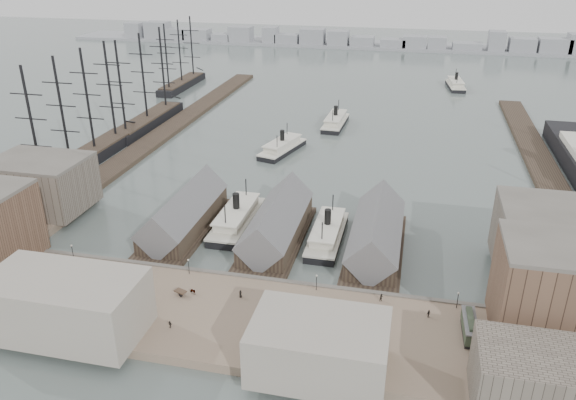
% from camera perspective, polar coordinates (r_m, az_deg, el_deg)
% --- Properties ---
extents(ground, '(900.00, 900.00, 0.00)m').
position_cam_1_polar(ground, '(135.60, -2.89, -7.44)').
color(ground, '#4E5B58').
rests_on(ground, ground).
extents(quay, '(180.00, 30.00, 2.00)m').
position_cam_1_polar(quay, '(119.27, -5.55, -11.95)').
color(quay, '#786351').
rests_on(quay, ground).
extents(seawall, '(180.00, 1.20, 2.30)m').
position_cam_1_polar(seawall, '(130.77, -3.52, -8.18)').
color(seawall, '#59544C').
rests_on(seawall, ground).
extents(west_wharf, '(10.00, 220.00, 1.60)m').
position_cam_1_polar(west_wharf, '(243.77, -12.04, 7.03)').
color(west_wharf, '#2D231C').
rests_on(west_wharf, ground).
extents(east_wharf, '(10.00, 180.00, 1.60)m').
position_cam_1_polar(east_wharf, '(217.43, 24.36, 3.21)').
color(east_wharf, '#2D231C').
rests_on(east_wharf, ground).
extents(ferry_shed_west, '(14.00, 42.00, 12.60)m').
position_cam_1_polar(ferry_shed_west, '(155.33, -10.50, -1.51)').
color(ferry_shed_west, '#2D231C').
rests_on(ferry_shed_west, ground).
extents(ferry_shed_center, '(14.00, 42.00, 12.60)m').
position_cam_1_polar(ferry_shed_center, '(147.51, -1.15, -2.54)').
color(ferry_shed_center, '#2D231C').
rests_on(ferry_shed_center, ground).
extents(ferry_shed_east, '(14.00, 42.00, 12.60)m').
position_cam_1_polar(ferry_shed_east, '(144.03, 8.95, -3.56)').
color(ferry_shed_east, '#2D231C').
rests_on(ferry_shed_east, ground).
extents(warehouse_west_back, '(26.00, 20.00, 14.00)m').
position_cam_1_polar(warehouse_west_back, '(175.89, -23.78, 1.44)').
color(warehouse_west_back, '#60564C').
rests_on(warehouse_west_back, west_land).
extents(warehouse_east_back, '(28.00, 20.00, 15.00)m').
position_cam_1_polar(warehouse_east_back, '(144.42, 25.86, -3.65)').
color(warehouse_east_back, '#60564C').
rests_on(warehouse_east_back, east_land).
extents(street_bldg_center, '(24.00, 16.00, 10.00)m').
position_cam_1_polar(street_bldg_center, '(102.39, 3.18, -14.67)').
color(street_bldg_center, gray).
rests_on(street_bldg_center, quay).
extents(street_bldg_west, '(30.00, 16.00, 12.00)m').
position_cam_1_polar(street_bldg_west, '(118.79, -21.67, -9.87)').
color(street_bldg_west, gray).
rests_on(street_bldg_west, quay).
extents(street_bldg_east, '(18.00, 14.00, 11.00)m').
position_cam_1_polar(street_bldg_east, '(103.01, 23.48, -16.44)').
color(street_bldg_east, '#60564C').
rests_on(street_bldg_east, quay).
extents(lamp_post_far_w, '(0.44, 0.44, 3.92)m').
position_cam_1_polar(lamp_post_far_w, '(145.57, -21.08, -4.68)').
color(lamp_post_far_w, black).
rests_on(lamp_post_far_w, quay).
extents(lamp_post_near_w, '(0.44, 0.44, 3.92)m').
position_cam_1_polar(lamp_post_near_w, '(132.05, -10.08, -6.38)').
color(lamp_post_near_w, black).
rests_on(lamp_post_near_w, quay).
extents(lamp_post_near_e, '(0.44, 0.44, 3.92)m').
position_cam_1_polar(lamp_post_near_e, '(124.44, 2.92, -8.07)').
color(lamp_post_near_e, black).
rests_on(lamp_post_near_e, quay).
extents(lamp_post_far_e, '(0.44, 0.44, 3.92)m').
position_cam_1_polar(lamp_post_far_e, '(123.83, 16.89, -9.43)').
color(lamp_post_far_e, black).
rests_on(lamp_post_far_e, quay).
extents(far_shore, '(500.00, 40.00, 15.72)m').
position_cam_1_polar(far_shore, '(451.10, 8.81, 15.54)').
color(far_shore, gray).
rests_on(far_shore, ground).
extents(ferry_docked_west, '(8.68, 28.94, 10.34)m').
position_cam_1_polar(ferry_docked_west, '(156.96, -5.22, -1.80)').
color(ferry_docked_west, black).
rests_on(ferry_docked_west, ground).
extents(ferry_docked_east, '(8.04, 26.81, 9.57)m').
position_cam_1_polar(ferry_docked_east, '(148.97, 4.01, -3.35)').
color(ferry_docked_east, black).
rests_on(ferry_docked_east, ground).
extents(ferry_open_near, '(14.20, 26.93, 9.22)m').
position_cam_1_polar(ferry_open_near, '(212.97, -0.58, 5.42)').
color(ferry_open_near, black).
rests_on(ferry_open_near, ground).
extents(ferry_open_mid, '(8.84, 26.77, 9.47)m').
position_cam_1_polar(ferry_open_mid, '(246.15, 4.84, 7.99)').
color(ferry_open_mid, black).
rests_on(ferry_open_mid, ground).
extents(ferry_open_far, '(10.51, 26.30, 9.14)m').
position_cam_1_polar(ferry_open_far, '(327.49, 16.65, 11.20)').
color(ferry_open_far, black).
rests_on(ferry_open_far, ground).
extents(sailing_ship_near, '(9.70, 66.81, 39.87)m').
position_cam_1_polar(sailing_ship_near, '(212.60, -20.07, 4.09)').
color(sailing_ship_near, black).
rests_on(sailing_ship_near, ground).
extents(sailing_ship_mid, '(9.53, 55.05, 39.17)m').
position_cam_1_polar(sailing_ship_mid, '(252.77, -14.07, 7.92)').
color(sailing_ship_mid, black).
rests_on(sailing_ship_mid, ground).
extents(sailing_ship_far, '(8.76, 48.68, 36.02)m').
position_cam_1_polar(sailing_ship_far, '(321.12, -10.71, 11.62)').
color(sailing_ship_far, black).
rests_on(sailing_ship_far, ground).
extents(tram, '(2.94, 10.00, 3.52)m').
position_cam_1_polar(tram, '(117.36, 17.95, -12.20)').
color(tram, black).
rests_on(tram, quay).
extents(horse_cart_left, '(4.68, 1.57, 1.64)m').
position_cam_1_polar(horse_cart_left, '(140.50, -21.42, -6.72)').
color(horse_cart_left, black).
rests_on(horse_cart_left, quay).
extents(horse_cart_center, '(4.85, 2.72, 1.44)m').
position_cam_1_polar(horse_cart_center, '(125.74, -10.12, -9.15)').
color(horse_cart_center, black).
rests_on(horse_cart_center, quay).
extents(horse_cart_right, '(4.87, 3.39, 1.71)m').
position_cam_1_polar(horse_cart_right, '(114.66, 6.57, -12.55)').
color(horse_cart_right, black).
rests_on(horse_cart_right, quay).
extents(pedestrian_0, '(0.77, 0.72, 1.70)m').
position_cam_1_polar(pedestrian_0, '(142.73, -23.52, -6.58)').
color(pedestrian_0, black).
rests_on(pedestrian_0, quay).
extents(pedestrian_1, '(0.88, 0.70, 1.73)m').
position_cam_1_polar(pedestrian_1, '(139.39, -23.73, -7.39)').
color(pedestrian_1, black).
rests_on(pedestrian_1, quay).
extents(pedestrian_2, '(1.28, 1.32, 1.81)m').
position_cam_1_polar(pedestrian_2, '(134.03, -15.64, -7.38)').
color(pedestrian_2, black).
rests_on(pedestrian_2, quay).
extents(pedestrian_3, '(0.99, 0.65, 1.56)m').
position_cam_1_polar(pedestrian_3, '(116.79, -11.90, -12.24)').
color(pedestrian_3, black).
rests_on(pedestrian_3, quay).
extents(pedestrian_4, '(0.79, 0.97, 1.72)m').
position_cam_1_polar(pedestrian_4, '(123.40, -4.85, -9.48)').
color(pedestrian_4, black).
rests_on(pedestrian_4, quay).
extents(pedestrian_5, '(0.68, 0.71, 1.56)m').
position_cam_1_polar(pedestrian_5, '(116.95, -1.93, -11.59)').
color(pedestrian_5, black).
rests_on(pedestrian_5, quay).
extents(pedestrian_6, '(1.09, 1.09, 1.78)m').
position_cam_1_polar(pedestrian_6, '(123.41, 9.48, -9.74)').
color(pedestrian_6, black).
rests_on(pedestrian_6, quay).
extents(pedestrian_7, '(0.77, 1.20, 1.76)m').
position_cam_1_polar(pedestrian_7, '(113.30, 9.29, -13.24)').
color(pedestrian_7, black).
rests_on(pedestrian_7, quay).
extents(pedestrian_8, '(1.01, 1.04, 1.75)m').
position_cam_1_polar(pedestrian_8, '(120.58, 14.09, -11.12)').
color(pedestrian_8, black).
rests_on(pedestrian_8, quay).
extents(pedestrian_9, '(1.04, 1.01, 1.81)m').
position_cam_1_polar(pedestrian_9, '(113.92, 23.23, -14.97)').
color(pedestrian_9, black).
rests_on(pedestrian_9, quay).
extents(pedestrian_10, '(0.88, 1.20, 1.66)m').
position_cam_1_polar(pedestrian_10, '(121.23, 22.22, -12.20)').
color(pedestrian_10, black).
rests_on(pedestrian_10, quay).
extents(pedestrian_11, '(0.95, 0.97, 1.58)m').
position_cam_1_polar(pedestrian_11, '(124.06, 22.20, -11.31)').
color(pedestrian_11, black).
rests_on(pedestrian_11, quay).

